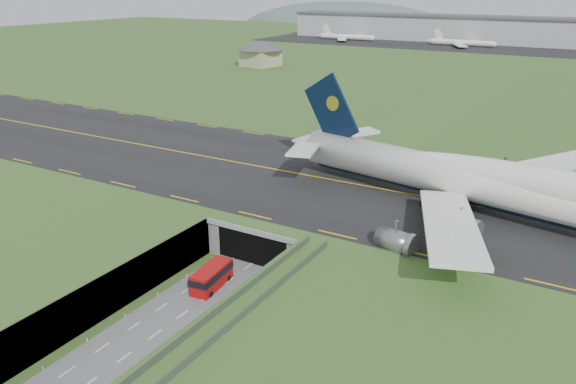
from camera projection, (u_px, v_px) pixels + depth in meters
The scene contains 10 objects.
ground at pixel (220, 288), 77.78m from camera, with size 900.00×900.00×0.00m, color #356026.
airfield_deck at pixel (219, 269), 76.73m from camera, with size 800.00×800.00×6.00m, color gray.
trench_road at pixel (185, 313), 71.68m from camera, with size 12.00×75.00×0.20m, color slate.
taxiway at pixel (327, 179), 102.36m from camera, with size 800.00×44.00×0.18m, color black.
tunnel_portal at pixel (282, 224), 90.14m from camera, with size 17.00×22.30×6.00m.
guideway at pixel (192, 355), 55.27m from camera, with size 3.00×53.00×7.05m.
jumbo_jet at pixel (526, 192), 81.49m from camera, with size 89.66×57.85×19.47m.
shuttle_tram at pixel (212, 277), 77.40m from camera, with size 3.51×7.60×3.00m.
service_building at pixel (261, 51), 238.83m from camera, with size 22.72×22.72×10.62m.
cargo_terminal at pixel (538, 31), 315.39m from camera, with size 320.00×67.00×15.60m.
Camera 1 is at (42.43, -54.18, 39.77)m, focal length 35.00 mm.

